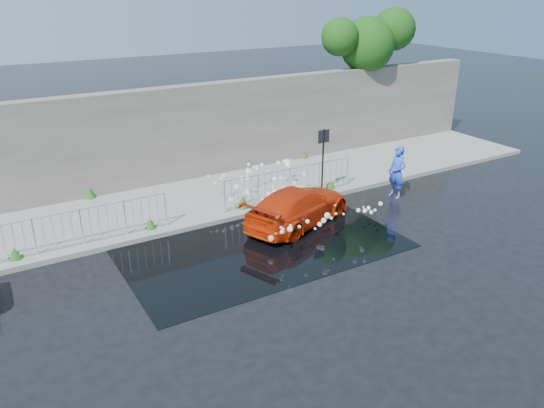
# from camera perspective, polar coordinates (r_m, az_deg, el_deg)

# --- Properties ---
(ground) EXTENTS (90.00, 90.00, 0.00)m
(ground) POSITION_cam_1_polar(r_m,az_deg,el_deg) (14.61, -1.07, -6.34)
(ground) COLOR black
(ground) RESTS_ON ground
(pavement) EXTENTS (30.00, 4.00, 0.15)m
(pavement) POSITION_cam_1_polar(r_m,az_deg,el_deg) (18.68, -8.67, 0.35)
(pavement) COLOR gray
(pavement) RESTS_ON ground
(curb) EXTENTS (30.00, 0.25, 0.16)m
(curb) POSITION_cam_1_polar(r_m,az_deg,el_deg) (16.98, -6.08, -1.84)
(curb) COLOR gray
(curb) RESTS_ON ground
(retaining_wall) EXTENTS (30.00, 0.60, 3.50)m
(retaining_wall) POSITION_cam_1_polar(r_m,az_deg,el_deg) (20.06, -11.40, 7.24)
(retaining_wall) COLOR #5C564E
(retaining_wall) RESTS_ON pavement
(puddle) EXTENTS (8.00, 5.00, 0.01)m
(puddle) POSITION_cam_1_polar(r_m,az_deg,el_deg) (15.60, -1.29, -4.34)
(puddle) COLOR black
(puddle) RESTS_ON ground
(sign_post) EXTENTS (0.45, 0.06, 2.50)m
(sign_post) POSITION_cam_1_polar(r_m,az_deg,el_deg) (18.47, 5.52, 5.68)
(sign_post) COLOR black
(sign_post) RESTS_ON ground
(tree) EXTENTS (4.75, 2.39, 6.15)m
(tree) POSITION_cam_1_polar(r_m,az_deg,el_deg) (24.57, 10.50, 16.91)
(tree) COLOR #332114
(tree) RESTS_ON ground
(railing_left) EXTENTS (5.05, 0.05, 1.10)m
(railing_left) POSITION_cam_1_polar(r_m,az_deg,el_deg) (15.98, -19.84, -2.18)
(railing_left) COLOR silver
(railing_left) RESTS_ON pavement
(railing_right) EXTENTS (5.05, 0.05, 1.10)m
(railing_right) POSITION_cam_1_polar(r_m,az_deg,el_deg) (18.33, 1.90, 2.39)
(railing_right) COLOR silver
(railing_right) RESTS_ON pavement
(weeds) EXTENTS (12.17, 3.93, 0.40)m
(weeds) POSITION_cam_1_polar(r_m,az_deg,el_deg) (18.03, -9.11, 0.33)
(weeds) COLOR #1D4D14
(weeds) RESTS_ON pavement
(water_spray) EXTENTS (3.52, 5.71, 1.02)m
(water_spray) POSITION_cam_1_polar(r_m,az_deg,el_deg) (17.38, 1.22, 1.19)
(water_spray) COLOR white
(water_spray) RESTS_ON ground
(red_car) EXTENTS (4.39, 3.01, 1.18)m
(red_car) POSITION_cam_1_polar(r_m,az_deg,el_deg) (16.73, 2.80, -0.21)
(red_car) COLOR red
(red_car) RESTS_ON ground
(person) EXTENTS (0.53, 0.73, 1.87)m
(person) POSITION_cam_1_polar(r_m,az_deg,el_deg) (19.19, 13.31, 3.35)
(person) COLOR blue
(person) RESTS_ON ground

